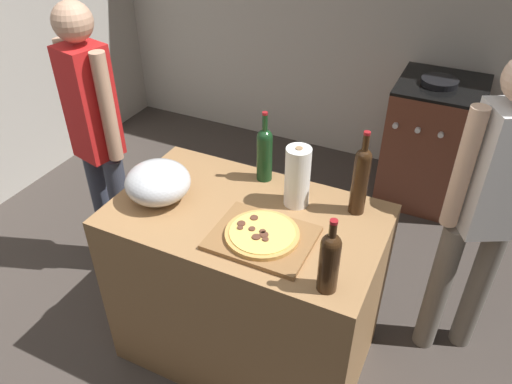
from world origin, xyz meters
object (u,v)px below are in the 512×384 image
Objects in this scene: stove at (430,142)px; person_in_stripes at (96,134)px; paper_towel_roll at (297,177)px; wine_bottle_green at (329,260)px; wine_bottle_clear at (265,152)px; person_in_red at (486,207)px; mixing_bowl at (158,182)px; pizza at (262,234)px; wine_bottle_dark at (361,178)px.

person_in_stripes reaches higher than stove.
paper_towel_roll is 0.51m from wine_bottle_green.
person_in_red is (0.96, 0.21, -0.14)m from wine_bottle_clear.
person_in_red is (1.31, 0.55, -0.08)m from mixing_bowl.
wine_bottle_clear is at bearing 113.69° from pizza.
mixing_bowl is 0.86m from wine_bottle_dark.
stove is at bearing 85.22° from wine_bottle_dark.
stove is (0.13, 1.59, -0.61)m from wine_bottle_dark.
person_in_stripes is at bearing 153.54° from mixing_bowl.
stove is 0.59× the size of person_in_red.
wine_bottle_clear reaches higher than paper_towel_roll.
person_in_stripes is 1.94m from person_in_red.
pizza is 1.06× the size of paper_towel_roll.
paper_towel_roll is at bearing -29.42° from wine_bottle_clear.
person_in_red is at bearing 37.80° from pizza.
stove is (0.42, 1.93, -0.47)m from pizza.
wine_bottle_green is (0.49, -0.54, -0.01)m from wine_bottle_clear.
wine_bottle_dark is at bearing -94.78° from stove.
pizza is at bearing -66.31° from wine_bottle_clear.
person_in_stripes is at bearing 162.42° from pizza.
stove is at bearing 77.82° from pizza.
pizza is 0.19× the size of person_in_red.
person_in_red is at bearing 12.05° from wine_bottle_clear.
person_in_red is (1.93, 0.25, -0.02)m from person_in_stripes.
paper_towel_roll is 0.26m from wine_bottle_dark.
paper_towel_roll is 0.73× the size of wine_bottle_dark.
pizza is 0.19× the size of person_in_stripes.
person_in_stripes is (-0.96, -0.04, -0.12)m from wine_bottle_clear.
paper_towel_roll is 1.18m from person_in_stripes.
paper_towel_roll reaches higher than pizza.
person_in_stripes reaches higher than pizza.
wine_bottle_green is (0.84, -0.19, 0.05)m from mixing_bowl.
wine_bottle_clear is 0.73m from wine_bottle_green.
person_in_red is (0.75, 0.32, -0.13)m from paper_towel_roll.
person_in_stripes reaches higher than wine_bottle_green.
person_in_stripes is at bearing -172.69° from person_in_red.
person_in_red reaches higher than paper_towel_roll.
wine_bottle_clear reaches higher than wine_bottle_green.
wine_bottle_clear is at bearing 172.83° from wine_bottle_dark.
wine_bottle_dark is at bearing -0.65° from person_in_stripes.
wine_bottle_green is 2.15m from stove.
stove is at bearing 105.52° from person_in_red.
wine_bottle_dark is 1.43m from person_in_stripes.
wine_bottle_dark is (0.81, 0.29, 0.08)m from mixing_bowl.
person_in_red is at bearing 57.88° from wine_bottle_green.
wine_bottle_dark is at bearing 93.87° from wine_bottle_green.
mixing_bowl is at bearing -116.69° from stove.
wine_bottle_dark reaches higher than stove.
wine_bottle_clear is at bearing -111.23° from stove.
pizza is 0.47m from wine_bottle_dark.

